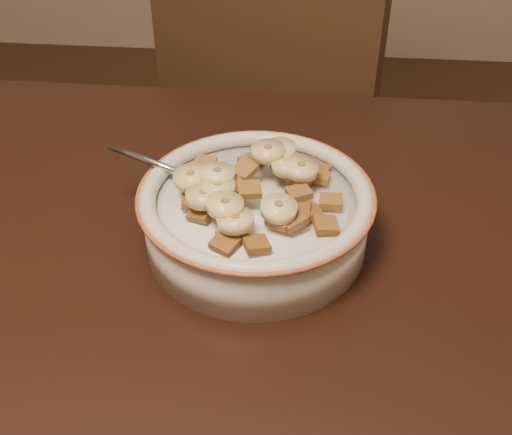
# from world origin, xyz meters

# --- Properties ---
(table) EXTENTS (1.40, 0.91, 0.04)m
(table) POSITION_xyz_m (0.00, 0.00, 0.73)
(table) COLOR black
(table) RESTS_ON floor
(chair) EXTENTS (0.57, 0.57, 1.00)m
(chair) POSITION_xyz_m (0.13, 0.58, 0.50)
(chair) COLOR #3B2818
(chair) RESTS_ON floor
(cereal_bowl) EXTENTS (0.20, 0.20, 0.05)m
(cereal_bowl) POSITION_xyz_m (0.18, 0.14, 0.77)
(cereal_bowl) COLOR silver
(cereal_bowl) RESTS_ON table
(milk) EXTENTS (0.17, 0.17, 0.00)m
(milk) POSITION_xyz_m (0.18, 0.14, 0.80)
(milk) COLOR white
(milk) RESTS_ON cereal_bowl
(spoon) EXTENTS (0.06, 0.05, 0.01)m
(spoon) POSITION_xyz_m (0.14, 0.15, 0.80)
(spoon) COLOR #B0B3C6
(spoon) RESTS_ON cereal_bowl
(cereal_square_0) EXTENTS (0.03, 0.03, 0.01)m
(cereal_square_0) POSITION_xyz_m (0.22, 0.12, 0.81)
(cereal_square_0) COLOR brown
(cereal_square_0) RESTS_ON milk
(cereal_square_1) EXTENTS (0.02, 0.02, 0.01)m
(cereal_square_1) POSITION_xyz_m (0.17, 0.13, 0.82)
(cereal_square_1) COLOR olive
(cereal_square_1) RESTS_ON milk
(cereal_square_2) EXTENTS (0.03, 0.03, 0.01)m
(cereal_square_2) POSITION_xyz_m (0.16, 0.08, 0.81)
(cereal_square_2) COLOR brown
(cereal_square_2) RESTS_ON milk
(cereal_square_3) EXTENTS (0.02, 0.02, 0.01)m
(cereal_square_3) POSITION_xyz_m (0.12, 0.19, 0.81)
(cereal_square_3) COLOR olive
(cereal_square_3) RESTS_ON milk
(cereal_square_4) EXTENTS (0.02, 0.02, 0.01)m
(cereal_square_4) POSITION_xyz_m (0.21, 0.18, 0.81)
(cereal_square_4) COLOR olive
(cereal_square_4) RESTS_ON milk
(cereal_square_5) EXTENTS (0.03, 0.03, 0.01)m
(cereal_square_5) POSITION_xyz_m (0.21, 0.10, 0.81)
(cereal_square_5) COLOR brown
(cereal_square_5) RESTS_ON milk
(cereal_square_6) EXTENTS (0.03, 0.03, 0.01)m
(cereal_square_6) POSITION_xyz_m (0.16, 0.14, 0.82)
(cereal_square_6) COLOR brown
(cereal_square_6) RESTS_ON milk
(cereal_square_7) EXTENTS (0.03, 0.03, 0.01)m
(cereal_square_7) POSITION_xyz_m (0.22, 0.19, 0.81)
(cereal_square_7) COLOR brown
(cereal_square_7) RESTS_ON milk
(cereal_square_8) EXTENTS (0.02, 0.02, 0.01)m
(cereal_square_8) POSITION_xyz_m (0.19, 0.19, 0.81)
(cereal_square_8) COLOR brown
(cereal_square_8) RESTS_ON milk
(cereal_square_9) EXTENTS (0.03, 0.03, 0.01)m
(cereal_square_9) POSITION_xyz_m (0.12, 0.19, 0.81)
(cereal_square_9) COLOR olive
(cereal_square_9) RESTS_ON milk
(cereal_square_10) EXTENTS (0.02, 0.02, 0.01)m
(cereal_square_10) POSITION_xyz_m (0.23, 0.18, 0.81)
(cereal_square_10) COLOR brown
(cereal_square_10) RESTS_ON milk
(cereal_square_11) EXTENTS (0.02, 0.02, 0.01)m
(cereal_square_11) POSITION_xyz_m (0.24, 0.11, 0.81)
(cereal_square_11) COLOR brown
(cereal_square_11) RESTS_ON milk
(cereal_square_12) EXTENTS (0.03, 0.03, 0.01)m
(cereal_square_12) POSITION_xyz_m (0.13, 0.11, 0.81)
(cereal_square_12) COLOR brown
(cereal_square_12) RESTS_ON milk
(cereal_square_13) EXTENTS (0.02, 0.02, 0.01)m
(cereal_square_13) POSITION_xyz_m (0.21, 0.12, 0.81)
(cereal_square_13) COLOR brown
(cereal_square_13) RESTS_ON milk
(cereal_square_14) EXTENTS (0.03, 0.03, 0.01)m
(cereal_square_14) POSITION_xyz_m (0.16, 0.09, 0.80)
(cereal_square_14) COLOR brown
(cereal_square_14) RESTS_ON milk
(cereal_square_15) EXTENTS (0.03, 0.03, 0.01)m
(cereal_square_15) POSITION_xyz_m (0.18, 0.08, 0.81)
(cereal_square_15) COLOR brown
(cereal_square_15) RESTS_ON milk
(cereal_square_16) EXTENTS (0.03, 0.03, 0.01)m
(cereal_square_16) POSITION_xyz_m (0.20, 0.10, 0.81)
(cereal_square_16) COLOR olive
(cereal_square_16) RESTS_ON milk
(cereal_square_17) EXTENTS (0.03, 0.03, 0.01)m
(cereal_square_17) POSITION_xyz_m (0.22, 0.17, 0.81)
(cereal_square_17) COLOR brown
(cereal_square_17) RESTS_ON milk
(cereal_square_18) EXTENTS (0.03, 0.03, 0.01)m
(cereal_square_18) POSITION_xyz_m (0.20, 0.17, 0.81)
(cereal_square_18) COLOR brown
(cereal_square_18) RESTS_ON milk
(cereal_square_19) EXTENTS (0.03, 0.03, 0.01)m
(cereal_square_19) POSITION_xyz_m (0.15, 0.13, 0.81)
(cereal_square_19) COLOR brown
(cereal_square_19) RESTS_ON milk
(cereal_square_20) EXTENTS (0.02, 0.02, 0.01)m
(cereal_square_20) POSITION_xyz_m (0.20, 0.19, 0.81)
(cereal_square_20) COLOR brown
(cereal_square_20) RESTS_ON milk
(cereal_square_21) EXTENTS (0.03, 0.03, 0.01)m
(cereal_square_21) POSITION_xyz_m (0.17, 0.20, 0.80)
(cereal_square_21) COLOR brown
(cereal_square_21) RESTS_ON milk
(cereal_square_22) EXTENTS (0.03, 0.03, 0.01)m
(cereal_square_22) POSITION_xyz_m (0.16, 0.17, 0.82)
(cereal_square_22) COLOR brown
(cereal_square_22) RESTS_ON milk
(cereal_square_23) EXTENTS (0.03, 0.03, 0.01)m
(cereal_square_23) POSITION_xyz_m (0.21, 0.14, 0.82)
(cereal_square_23) COLOR brown
(cereal_square_23) RESTS_ON milk
(cereal_square_24) EXTENTS (0.02, 0.02, 0.01)m
(cereal_square_24) POSITION_xyz_m (0.12, 0.13, 0.81)
(cereal_square_24) COLOR brown
(cereal_square_24) RESTS_ON milk
(cereal_square_25) EXTENTS (0.03, 0.03, 0.01)m
(cereal_square_25) POSITION_xyz_m (0.21, 0.19, 0.81)
(cereal_square_25) COLOR brown
(cereal_square_25) RESTS_ON milk
(cereal_square_26) EXTENTS (0.02, 0.02, 0.01)m
(cereal_square_26) POSITION_xyz_m (0.24, 0.14, 0.81)
(cereal_square_26) COLOR brown
(cereal_square_26) RESTS_ON milk
(cereal_square_27) EXTENTS (0.03, 0.03, 0.01)m
(cereal_square_27) POSITION_xyz_m (0.23, 0.19, 0.80)
(cereal_square_27) COLOR brown
(cereal_square_27) RESTS_ON milk
(cereal_square_28) EXTENTS (0.03, 0.03, 0.01)m
(cereal_square_28) POSITION_xyz_m (0.17, 0.21, 0.81)
(cereal_square_28) COLOR brown
(cereal_square_28) RESTS_ON milk
(banana_slice_0) EXTENTS (0.04, 0.04, 0.01)m
(banana_slice_0) POSITION_xyz_m (0.14, 0.13, 0.82)
(banana_slice_0) COLOR #FFF492
(banana_slice_0) RESTS_ON milk
(banana_slice_1) EXTENTS (0.04, 0.04, 0.01)m
(banana_slice_1) POSITION_xyz_m (0.21, 0.16, 0.82)
(banana_slice_1) COLOR #FFE2A1
(banana_slice_1) RESTS_ON milk
(banana_slice_2) EXTENTS (0.03, 0.03, 0.01)m
(banana_slice_2) POSITION_xyz_m (0.12, 0.14, 0.82)
(banana_slice_2) COLOR #F1D485
(banana_slice_2) RESTS_ON milk
(banana_slice_3) EXTENTS (0.03, 0.03, 0.01)m
(banana_slice_3) POSITION_xyz_m (0.16, 0.09, 0.82)
(banana_slice_3) COLOR #E1BF71
(banana_slice_3) RESTS_ON milk
(banana_slice_4) EXTENTS (0.04, 0.04, 0.01)m
(banana_slice_4) POSITION_xyz_m (0.14, 0.14, 0.83)
(banana_slice_4) COLOR beige
(banana_slice_4) RESTS_ON milk
(banana_slice_5) EXTENTS (0.04, 0.04, 0.01)m
(banana_slice_5) POSITION_xyz_m (0.18, 0.18, 0.83)
(banana_slice_5) COLOR #FCDC86
(banana_slice_5) RESTS_ON milk
(banana_slice_6) EXTENTS (0.04, 0.04, 0.01)m
(banana_slice_6) POSITION_xyz_m (0.20, 0.11, 0.82)
(banana_slice_6) COLOR #F9EE98
(banana_slice_6) RESTS_ON milk
(banana_slice_7) EXTENTS (0.03, 0.03, 0.01)m
(banana_slice_7) POSITION_xyz_m (0.13, 0.12, 0.82)
(banana_slice_7) COLOR #D9BC6F
(banana_slice_7) RESTS_ON milk
(banana_slice_8) EXTENTS (0.03, 0.03, 0.01)m
(banana_slice_8) POSITION_xyz_m (0.19, 0.19, 0.83)
(banana_slice_8) COLOR beige
(banana_slice_8) RESTS_ON milk
(banana_slice_9) EXTENTS (0.04, 0.04, 0.01)m
(banana_slice_9) POSITION_xyz_m (0.20, 0.17, 0.82)
(banana_slice_9) COLOR #DCC575
(banana_slice_9) RESTS_ON milk
(banana_slice_10) EXTENTS (0.04, 0.04, 0.01)m
(banana_slice_10) POSITION_xyz_m (0.15, 0.10, 0.82)
(banana_slice_10) COLOR #E9CD74
(banana_slice_10) RESTS_ON milk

